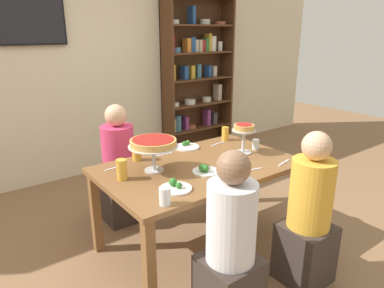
{
  "coord_description": "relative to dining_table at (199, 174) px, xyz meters",
  "views": [
    {
      "loc": [
        -1.64,
        -2.12,
        1.78
      ],
      "look_at": [
        0.0,
        0.1,
        0.89
      ],
      "focal_mm": 33.05,
      "sensor_mm": 36.0,
      "label": 1
    }
  ],
  "objects": [
    {
      "name": "personal_pizza_stand",
      "position": [
        0.48,
        -0.01,
        0.28
      ],
      "size": [
        0.21,
        0.21,
        0.26
      ],
      "color": "silver",
      "rests_on": "dining_table"
    },
    {
      "name": "cutlery_knife_near",
      "position": [
        0.48,
        0.33,
        0.09
      ],
      "size": [
        0.18,
        0.04,
        0.0
      ],
      "primitive_type": "cube",
      "rotation": [
        0.0,
        0.0,
        3.28
      ],
      "color": "silver",
      "rests_on": "dining_table"
    },
    {
      "name": "rear_partition",
      "position": [
        0.0,
        2.2,
        0.75
      ],
      "size": [
        8.0,
        0.12,
        2.8
      ],
      "primitive_type": "cube",
      "color": "beige",
      "rests_on": "ground_plane"
    },
    {
      "name": "cutlery_fork_far",
      "position": [
        -0.58,
        0.34,
        0.09
      ],
      "size": [
        0.18,
        0.04,
        0.0
      ],
      "primitive_type": "cube",
      "rotation": [
        0.0,
        0.0,
        3.28
      ],
      "color": "silver",
      "rests_on": "dining_table"
    },
    {
      "name": "cutlery_spare_fork",
      "position": [
        0.26,
        -0.34,
        0.09
      ],
      "size": [
        0.18,
        0.05,
        0.0
      ],
      "primitive_type": "cube",
      "rotation": [
        0.0,
        0.0,
        -0.2
      ],
      "color": "silver",
      "rests_on": "dining_table"
    },
    {
      "name": "bookshelf",
      "position": [
        1.5,
        2.01,
        0.48
      ],
      "size": [
        1.1,
        0.3,
        2.21
      ],
      "color": "#4C2D19",
      "rests_on": "ground_plane"
    },
    {
      "name": "diner_near_right",
      "position": [
        0.34,
        -0.83,
        -0.16
      ],
      "size": [
        0.34,
        0.34,
        1.15
      ],
      "rotation": [
        0.0,
        0.0,
        1.57
      ],
      "color": "#382D28",
      "rests_on": "ground_plane"
    },
    {
      "name": "diner_far_left",
      "position": [
        -0.35,
        0.79,
        -0.16
      ],
      "size": [
        0.34,
        0.34,
        1.15
      ],
      "rotation": [
        0.0,
        0.0,
        -1.57
      ],
      "color": "#382D28",
      "rests_on": "ground_plane"
    },
    {
      "name": "deep_dish_pizza_stand",
      "position": [
        -0.36,
        0.1,
        0.3
      ],
      "size": [
        0.38,
        0.38,
        0.26
      ],
      "color": "silver",
      "rests_on": "dining_table"
    },
    {
      "name": "salad_plate_far_diner",
      "position": [
        0.17,
        0.42,
        0.1
      ],
      "size": [
        0.23,
        0.23,
        0.06
      ],
      "color": "white",
      "rests_on": "dining_table"
    },
    {
      "name": "water_glass_clear_near",
      "position": [
        0.65,
        -0.0,
        0.13
      ],
      "size": [
        0.06,
        0.06,
        0.09
      ],
      "primitive_type": "cylinder",
      "color": "white",
      "rests_on": "dining_table"
    },
    {
      "name": "beer_glass_amber_short",
      "position": [
        -0.63,
        0.1,
        0.16
      ],
      "size": [
        0.08,
        0.08,
        0.15
      ],
      "primitive_type": "cylinder",
      "color": "gold",
      "rests_on": "dining_table"
    },
    {
      "name": "beer_glass_amber_spare",
      "position": [
        -0.36,
        0.4,
        0.16
      ],
      "size": [
        0.08,
        0.08,
        0.14
      ],
      "primitive_type": "cylinder",
      "color": "gold",
      "rests_on": "dining_table"
    },
    {
      "name": "beer_glass_amber_tall",
      "position": [
        0.61,
        0.38,
        0.15
      ],
      "size": [
        0.07,
        0.07,
        0.14
      ],
      "primitive_type": "cylinder",
      "color": "gold",
      "rests_on": "dining_table"
    },
    {
      "name": "cutlery_fork_near",
      "position": [
        -0.11,
        0.37,
        0.09
      ],
      "size": [
        0.18,
        0.02,
        0.0
      ],
      "primitive_type": "cube",
      "rotation": [
        0.0,
        0.0,
        3.13
      ],
      "color": "silver",
      "rests_on": "dining_table"
    },
    {
      "name": "television",
      "position": [
        -0.73,
        2.11,
        1.24
      ],
      "size": [
        0.87,
        0.05,
        0.54
      ],
      "color": "black"
    },
    {
      "name": "cutlery_knife_far",
      "position": [
        0.58,
        -0.38,
        0.09
      ],
      "size": [
        0.18,
        0.06,
        0.0
      ],
      "primitive_type": "cube",
      "rotation": [
        0.0,
        0.0,
        0.24
      ],
      "color": "silver",
      "rests_on": "dining_table"
    },
    {
      "name": "diner_near_left",
      "position": [
        -0.36,
        -0.78,
        -0.16
      ],
      "size": [
        0.34,
        0.34,
        1.15
      ],
      "rotation": [
        0.0,
        0.0,
        1.57
      ],
      "color": "#382D28",
      "rests_on": "ground_plane"
    },
    {
      "name": "water_glass_clear_far",
      "position": [
        -0.6,
        -0.42,
        0.14
      ],
      "size": [
        0.07,
        0.07,
        0.12
      ],
      "primitive_type": "cylinder",
      "color": "white",
      "rests_on": "dining_table"
    },
    {
      "name": "dining_table",
      "position": [
        0.0,
        0.0,
        0.0
      ],
      "size": [
        1.59,
        1.0,
        0.74
      ],
      "color": "brown",
      "rests_on": "ground_plane"
    },
    {
      "name": "ground_plane",
      "position": [
        0.0,
        0.0,
        -0.65
      ],
      "size": [
        12.0,
        12.0,
        0.0
      ],
      "primitive_type": "plane",
      "color": "#846042"
    },
    {
      "name": "salad_plate_spare",
      "position": [
        -0.07,
        -0.16,
        0.11
      ],
      "size": [
        0.21,
        0.21,
        0.07
      ],
      "color": "white",
      "rests_on": "dining_table"
    },
    {
      "name": "salad_plate_near_diner",
      "position": [
        -0.42,
        -0.27,
        0.1
      ],
      "size": [
        0.22,
        0.22,
        0.07
      ],
      "color": "white",
      "rests_on": "dining_table"
    }
  ]
}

